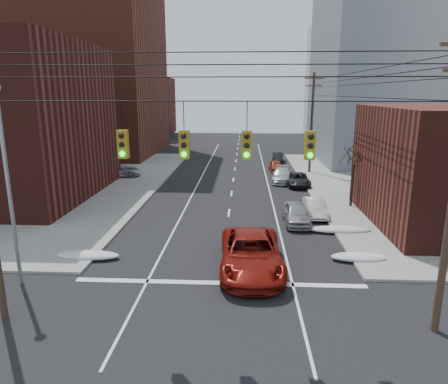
# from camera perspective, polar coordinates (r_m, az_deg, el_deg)

# --- Properties ---
(ground) EXTENTS (160.00, 160.00, 0.00)m
(ground) POSITION_cam_1_polar(r_m,az_deg,el_deg) (14.17, -2.49, -24.81)
(ground) COLOR black
(ground) RESTS_ON ground
(building_brick_tall) EXTENTS (24.00, 20.00, 30.00)m
(building_brick_tall) POSITION_cam_1_polar(r_m,az_deg,el_deg) (64.41, -21.16, 18.56)
(building_brick_tall) COLOR brown
(building_brick_tall) RESTS_ON ground
(building_brick_far) EXTENTS (22.00, 18.00, 12.00)m
(building_brick_far) POSITION_cam_1_polar(r_m,az_deg,el_deg) (89.26, -15.05, 11.69)
(building_brick_far) COLOR #451B14
(building_brick_far) RESTS_ON ground
(building_office) EXTENTS (22.00, 20.00, 25.00)m
(building_office) POSITION_cam_1_polar(r_m,az_deg,el_deg) (58.93, 24.76, 16.30)
(building_office) COLOR gray
(building_office) RESTS_ON ground
(building_glass) EXTENTS (20.00, 18.00, 22.00)m
(building_glass) POSITION_cam_1_polar(r_m,az_deg,el_deg) (84.18, 19.39, 14.68)
(building_glass) COLOR gray
(building_glass) RESTS_ON ground
(utility_pole_far) EXTENTS (2.20, 0.28, 11.00)m
(utility_pole_far) POSITION_cam_1_polar(r_m,az_deg,el_deg) (45.69, 12.43, 9.79)
(utility_pole_far) COLOR #473323
(utility_pole_far) RESTS_ON ground
(traffic_signals) EXTENTS (17.00, 0.42, 2.02)m
(traffic_signals) POSITION_cam_1_polar(r_m,az_deg,el_deg) (14.10, -1.27, 7.02)
(traffic_signals) COLOR black
(traffic_signals) RESTS_ON ground
(street_light) EXTENTS (0.44, 0.44, 9.32)m
(street_light) POSITION_cam_1_polar(r_m,az_deg,el_deg) (20.32, -28.67, 2.81)
(street_light) COLOR gray
(street_light) RESTS_ON ground
(bare_tree) EXTENTS (2.09, 2.20, 4.93)m
(bare_tree) POSITION_cam_1_polar(r_m,az_deg,el_deg) (32.78, 17.86, 1.78)
(bare_tree) COLOR black
(bare_tree) RESTS_ON ground
(snow_nw) EXTENTS (3.50, 1.08, 0.42)m
(snow_nw) POSITION_cam_1_polar(r_m,az_deg,el_deg) (23.40, -18.87, -8.55)
(snow_nw) COLOR silver
(snow_nw) RESTS_ON ground
(snow_ne) EXTENTS (3.00, 1.08, 0.42)m
(snow_ne) POSITION_cam_1_polar(r_m,az_deg,el_deg) (23.12, 18.70, -8.81)
(snow_ne) COLOR silver
(snow_ne) RESTS_ON ground
(snow_east_far) EXTENTS (4.00, 1.08, 0.42)m
(snow_east_far) POSITION_cam_1_polar(r_m,az_deg,el_deg) (27.18, 16.21, -5.18)
(snow_east_far) COLOR silver
(snow_east_far) RESTS_ON ground
(red_pickup) EXTENTS (3.29, 6.79, 1.86)m
(red_pickup) POSITION_cam_1_polar(r_m,az_deg,el_deg) (20.59, 3.90, -8.75)
(red_pickup) COLOR maroon
(red_pickup) RESTS_ON ground
(parked_car_a) EXTENTS (1.71, 4.24, 1.45)m
(parked_car_a) POSITION_cam_1_polar(r_m,az_deg,el_deg) (28.20, 10.33, -3.05)
(parked_car_a) COLOR #9F9FA3
(parked_car_a) RESTS_ON ground
(parked_car_b) EXTENTS (1.37, 3.89, 1.28)m
(parked_car_b) POSITION_cam_1_polar(r_m,az_deg,el_deg) (30.23, 12.90, -2.18)
(parked_car_b) COLOR white
(parked_car_b) RESTS_ON ground
(parked_car_c) EXTENTS (2.10, 4.54, 1.26)m
(parked_car_c) POSITION_cam_1_polar(r_m,az_deg,el_deg) (39.69, 10.54, 1.76)
(parked_car_c) COLOR black
(parked_car_c) RESTS_ON ground
(parked_car_d) EXTENTS (2.50, 5.03, 1.40)m
(parked_car_d) POSITION_cam_1_polar(r_m,az_deg,el_deg) (41.20, 8.33, 2.40)
(parked_car_d) COLOR #B0B1B6
(parked_car_d) RESTS_ON ground
(parked_car_e) EXTENTS (1.64, 3.65, 1.22)m
(parked_car_e) POSITION_cam_1_polar(r_m,az_deg,el_deg) (46.74, 7.44, 3.69)
(parked_car_e) COLOR maroon
(parked_car_e) RESTS_ON ground
(parked_car_f) EXTENTS (1.64, 3.96, 1.27)m
(parked_car_f) POSITION_cam_1_polar(r_m,az_deg,el_deg) (53.08, 7.67, 4.94)
(parked_car_f) COLOR black
(parked_car_f) RESTS_ON ground
(lot_car_a) EXTENTS (4.53, 2.18, 1.43)m
(lot_car_a) POSITION_cam_1_polar(r_m,az_deg,el_deg) (36.90, -22.85, 0.34)
(lot_car_a) COLOR silver
(lot_car_a) RESTS_ON sidewalk_nw
(lot_car_b) EXTENTS (4.75, 2.81, 1.24)m
(lot_car_b) POSITION_cam_1_polar(r_m,az_deg,el_deg) (44.14, -14.63, 2.95)
(lot_car_b) COLOR #A09FA4
(lot_car_b) RESTS_ON sidewalk_nw
(lot_car_c) EXTENTS (5.52, 3.11, 1.51)m
(lot_car_c) POSITION_cam_1_polar(r_m,az_deg,el_deg) (41.22, -22.24, 1.79)
(lot_car_c) COLOR black
(lot_car_c) RESTS_ON sidewalk_nw
(lot_car_d) EXTENTS (4.48, 1.97, 1.50)m
(lot_car_d) POSITION_cam_1_polar(r_m,az_deg,el_deg) (42.44, -21.31, 2.20)
(lot_car_d) COLOR #A5A5A9
(lot_car_d) RESTS_ON sidewalk_nw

